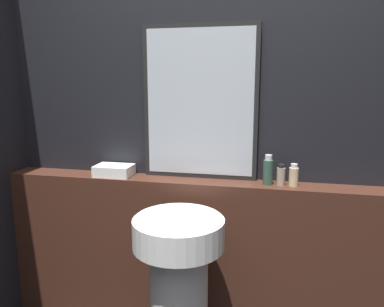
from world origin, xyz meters
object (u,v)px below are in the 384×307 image
object	(u,v)px
lotion_bottle	(294,176)
conditioner_bottle	(281,176)
pedestal_sink	(179,288)
towel_stack	(114,170)
shampoo_bottle	(268,171)
mirror	(200,103)

from	to	relation	value
lotion_bottle	conditioner_bottle	bearing A→B (deg)	180.00
lotion_bottle	pedestal_sink	bearing A→B (deg)	-144.18
pedestal_sink	lotion_bottle	xyz separation A→B (m)	(0.55, 0.40, 0.51)
towel_stack	shampoo_bottle	distance (m)	0.92
conditioner_bottle	lotion_bottle	distance (m)	0.07
mirror	shampoo_bottle	xyz separation A→B (m)	(0.40, -0.07, -0.36)
mirror	towel_stack	distance (m)	0.66
towel_stack	pedestal_sink	bearing A→B (deg)	-38.10
pedestal_sink	shampoo_bottle	distance (m)	0.78
conditioner_bottle	mirror	bearing A→B (deg)	171.19
pedestal_sink	mirror	bearing A→B (deg)	88.78
shampoo_bottle	lotion_bottle	xyz separation A→B (m)	(0.14, 0.00, -0.02)
shampoo_bottle	lotion_bottle	world-z (taller)	shampoo_bottle
pedestal_sink	towel_stack	world-z (taller)	towel_stack
mirror	conditioner_bottle	xyz separation A→B (m)	(0.47, -0.07, -0.39)
towel_stack	conditioner_bottle	world-z (taller)	conditioner_bottle
towel_stack	conditioner_bottle	size ratio (longest dim) A/B	1.85
mirror	shampoo_bottle	distance (m)	0.55
mirror	lotion_bottle	size ratio (longest dim) A/B	7.10
shampoo_bottle	mirror	bearing A→B (deg)	169.69
mirror	conditioner_bottle	bearing A→B (deg)	-8.81
mirror	towel_stack	xyz separation A→B (m)	(-0.52, -0.07, -0.41)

